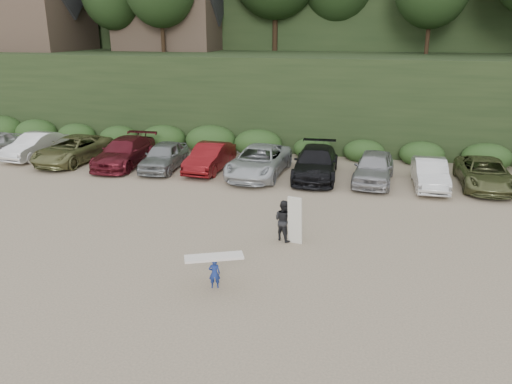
# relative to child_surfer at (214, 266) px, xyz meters

# --- Properties ---
(ground) EXTENTS (120.00, 120.00, 0.00)m
(ground) POSITION_rel_child_surfer_xyz_m (-0.33, 2.82, -0.74)
(ground) COLOR tan
(ground) RESTS_ON ground
(parked_cars) EXTENTS (39.50, 6.26, 1.64)m
(parked_cars) POSITION_rel_child_surfer_xyz_m (-0.87, 12.75, 0.03)
(parked_cars) COLOR silver
(parked_cars) RESTS_ON ground
(child_surfer) EXTENTS (1.87, 1.21, 1.09)m
(child_surfer) POSITION_rel_child_surfer_xyz_m (0.00, 0.00, 0.00)
(child_surfer) COLOR navy
(child_surfer) RESTS_ON ground
(adult_surfer) EXTENTS (1.26, 0.92, 1.90)m
(adult_surfer) POSITION_rel_child_surfer_xyz_m (1.45, 4.15, 0.08)
(adult_surfer) COLOR black
(adult_surfer) RESTS_ON ground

